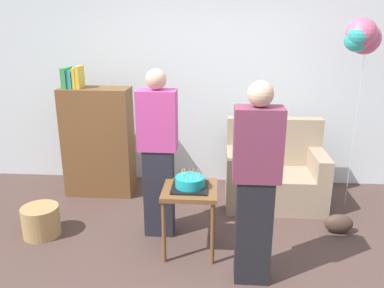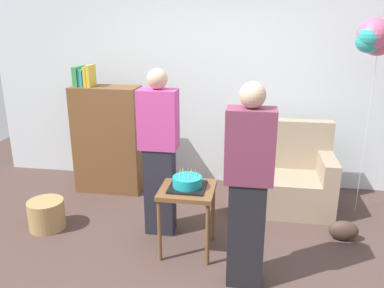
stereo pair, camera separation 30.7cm
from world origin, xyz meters
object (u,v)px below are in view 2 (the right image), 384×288
object	(u,v)px
person_holding_cake	(248,187)
wicker_basket	(47,214)
couch	(281,177)
handbag	(343,230)
birthday_cake	(187,183)
balloon_bunch	(374,37)
bookshelf	(108,138)
side_table	(187,198)
person_blowing_candles	(159,153)

from	to	relation	value
person_holding_cake	wicker_basket	distance (m)	2.20
couch	wicker_basket	size ratio (longest dim) A/B	3.06
handbag	wicker_basket	bearing A→B (deg)	-175.12
birthday_cake	person_holding_cake	xyz separation A→B (m)	(0.53, -0.38, 0.16)
birthday_cake	person_holding_cake	size ratio (longest dim) A/B	0.20
couch	balloon_bunch	bearing A→B (deg)	-2.53
couch	person_holding_cake	bearing A→B (deg)	-103.73
bookshelf	person_holding_cake	size ratio (longest dim) A/B	0.95
bookshelf	handbag	distance (m)	2.83
wicker_basket	balloon_bunch	size ratio (longest dim) A/B	0.17
bookshelf	side_table	size ratio (longest dim) A/B	2.49
bookshelf	balloon_bunch	distance (m)	3.12
bookshelf	person_holding_cake	world-z (taller)	person_holding_cake
handbag	balloon_bunch	world-z (taller)	balloon_bunch
couch	balloon_bunch	size ratio (longest dim) A/B	0.53
bookshelf	person_blowing_candles	world-z (taller)	person_blowing_candles
bookshelf	wicker_basket	size ratio (longest dim) A/B	4.30
couch	bookshelf	world-z (taller)	bookshelf
person_holding_cake	handbag	size ratio (longest dim) A/B	5.82
birthday_cake	balloon_bunch	size ratio (longest dim) A/B	0.15
bookshelf	balloon_bunch	xyz separation A→B (m)	(2.86, -0.15, 1.22)
birthday_cake	handbag	world-z (taller)	birthday_cake
person_blowing_candles	handbag	size ratio (longest dim) A/B	5.82
wicker_basket	balloon_bunch	distance (m)	3.71
couch	wicker_basket	xyz separation A→B (m)	(-2.38, -0.93, -0.19)
side_table	balloon_bunch	bearing A→B (deg)	32.04
birthday_cake	wicker_basket	distance (m)	1.58
couch	bookshelf	size ratio (longest dim) A/B	0.71
balloon_bunch	bookshelf	bearing A→B (deg)	177.05
birthday_cake	balloon_bunch	xyz separation A→B (m)	(1.67, 1.04, 1.21)
person_blowing_candles	handbag	distance (m)	1.93
person_holding_cake	handbag	distance (m)	1.42
side_table	wicker_basket	xyz separation A→B (m)	(-1.49, 0.15, -0.37)
bookshelf	handbag	size ratio (longest dim) A/B	5.53
person_blowing_candles	wicker_basket	world-z (taller)	person_blowing_candles
couch	handbag	distance (m)	0.91
person_holding_cake	balloon_bunch	distance (m)	2.10
wicker_basket	person_holding_cake	bearing A→B (deg)	-14.85
birthday_cake	handbag	xyz separation A→B (m)	(1.46, 0.40, -0.57)
side_table	person_blowing_candles	distance (m)	0.53
birthday_cake	person_holding_cake	distance (m)	0.68
side_table	wicker_basket	size ratio (longest dim) A/B	1.73
couch	person_blowing_candles	size ratio (longest dim) A/B	0.67
side_table	person_holding_cake	distance (m)	0.73
couch	person_holding_cake	world-z (taller)	person_holding_cake
person_holding_cake	birthday_cake	bearing A→B (deg)	-11.60
bookshelf	balloon_bunch	bearing A→B (deg)	-2.95
bookshelf	birthday_cake	world-z (taller)	bookshelf
wicker_basket	handbag	distance (m)	2.96
couch	person_blowing_candles	xyz separation A→B (m)	(-1.21, -0.79, 0.49)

